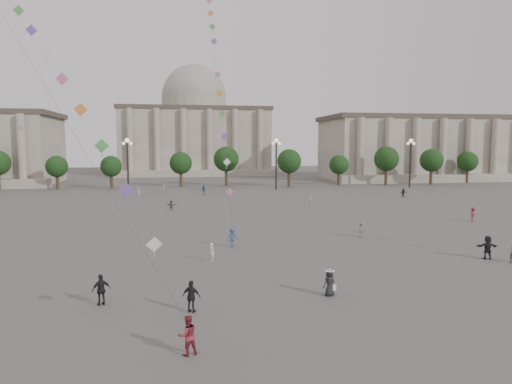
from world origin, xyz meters
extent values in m
plane|color=#4E4B49|center=(0.00, 0.00, 0.00)|extent=(360.00, 360.00, 0.00)
cube|color=gray|center=(75.00, 95.00, 8.00)|extent=(80.00, 22.00, 16.00)
cube|color=#493F35|center=(75.00, 95.00, 16.60)|extent=(81.60, 22.44, 1.20)
cube|color=gray|center=(75.00, 82.00, 1.00)|extent=(84.00, 4.00, 2.00)
cube|color=gray|center=(0.00, 130.00, 10.00)|extent=(46.00, 30.00, 20.00)
cube|color=#493F35|center=(0.00, 130.00, 20.60)|extent=(46.92, 30.60, 1.20)
cube|color=gray|center=(0.00, 113.00, 1.00)|extent=(48.30, 4.00, 2.00)
cylinder|color=gray|center=(0.00, 130.00, 22.50)|extent=(21.00, 21.00, 5.00)
sphere|color=#98988B|center=(0.00, 130.00, 25.00)|extent=(21.00, 21.00, 21.00)
cylinder|color=#34281A|center=(-30.00, 78.00, 1.76)|extent=(0.70, 0.70, 3.52)
sphere|color=black|center=(-30.00, 78.00, 5.44)|extent=(5.12, 5.12, 5.12)
cylinder|color=#34281A|center=(-18.00, 78.00, 1.76)|extent=(0.70, 0.70, 3.52)
sphere|color=black|center=(-18.00, 78.00, 5.44)|extent=(5.12, 5.12, 5.12)
cylinder|color=#34281A|center=(-6.00, 78.00, 1.76)|extent=(0.70, 0.70, 3.52)
sphere|color=black|center=(-6.00, 78.00, 5.44)|extent=(5.12, 5.12, 5.12)
cylinder|color=#34281A|center=(6.00, 78.00, 1.76)|extent=(0.70, 0.70, 3.52)
sphere|color=black|center=(6.00, 78.00, 5.44)|extent=(5.12, 5.12, 5.12)
cylinder|color=#34281A|center=(18.00, 78.00, 1.76)|extent=(0.70, 0.70, 3.52)
sphere|color=black|center=(18.00, 78.00, 5.44)|extent=(5.12, 5.12, 5.12)
cylinder|color=#34281A|center=(30.00, 78.00, 1.76)|extent=(0.70, 0.70, 3.52)
sphere|color=black|center=(30.00, 78.00, 5.44)|extent=(5.12, 5.12, 5.12)
cylinder|color=#34281A|center=(42.00, 78.00, 1.76)|extent=(0.70, 0.70, 3.52)
sphere|color=black|center=(42.00, 78.00, 5.44)|extent=(5.12, 5.12, 5.12)
cylinder|color=#34281A|center=(54.00, 78.00, 1.76)|extent=(0.70, 0.70, 3.52)
sphere|color=black|center=(54.00, 78.00, 5.44)|extent=(5.12, 5.12, 5.12)
cylinder|color=#34281A|center=(66.00, 78.00, 1.76)|extent=(0.70, 0.70, 3.52)
sphere|color=black|center=(66.00, 78.00, 5.44)|extent=(5.12, 5.12, 5.12)
cylinder|color=#262628|center=(-15.00, 70.00, 5.00)|extent=(0.36, 0.36, 10.00)
sphere|color=#FFE5B2|center=(-15.00, 70.00, 10.20)|extent=(0.90, 0.90, 0.90)
sphere|color=#FFE5B2|center=(-15.70, 70.00, 9.60)|extent=(0.60, 0.60, 0.60)
sphere|color=#FFE5B2|center=(-14.30, 70.00, 9.60)|extent=(0.60, 0.60, 0.60)
cylinder|color=#262628|center=(15.00, 70.00, 5.00)|extent=(0.36, 0.36, 10.00)
sphere|color=#FFE5B2|center=(15.00, 70.00, 10.20)|extent=(0.90, 0.90, 0.90)
sphere|color=#FFE5B2|center=(14.30, 70.00, 9.60)|extent=(0.60, 0.60, 0.60)
sphere|color=#FFE5B2|center=(15.70, 70.00, 9.60)|extent=(0.60, 0.60, 0.60)
cylinder|color=#262628|center=(45.00, 70.00, 5.00)|extent=(0.36, 0.36, 10.00)
sphere|color=#FFE5B2|center=(45.00, 70.00, 10.20)|extent=(0.90, 0.90, 0.90)
sphere|color=#FFE5B2|center=(44.30, 70.00, 9.60)|extent=(0.60, 0.60, 0.60)
sphere|color=#FFE5B2|center=(45.70, 70.00, 9.60)|extent=(0.60, 0.60, 0.60)
imported|color=#37557C|center=(-0.47, 62.35, 0.91)|extent=(1.14, 0.94, 1.82)
imported|color=black|center=(19.73, 9.46, 0.95)|extent=(1.83, 0.83, 1.90)
imported|color=silver|center=(-7.97, 67.05, 0.80)|extent=(1.43, 1.34, 1.61)
imported|color=slate|center=(13.14, 19.51, 0.78)|extent=(1.09, 0.75, 1.55)
imported|color=white|center=(15.20, 44.99, 0.75)|extent=(1.45, 0.70, 1.50)
imported|color=maroon|center=(30.28, 26.55, 0.85)|extent=(1.25, 1.16, 1.69)
imported|color=black|center=(34.54, 52.48, 0.78)|extent=(1.50, 0.75, 1.55)
imported|color=beige|center=(-12.14, 60.02, 0.83)|extent=(0.69, 0.72, 1.65)
imported|color=slate|center=(-6.00, 41.26, 0.79)|extent=(1.53, 1.01, 1.58)
imported|color=silver|center=(-2.26, 12.35, 0.74)|extent=(0.60, 0.65, 1.48)
imported|color=black|center=(-4.11, 1.36, 0.89)|extent=(1.13, 0.83, 1.78)
imported|color=black|center=(-9.18, 3.35, 0.90)|extent=(1.14, 0.86, 1.80)
imported|color=maroon|center=(-4.39, -3.78, 0.89)|extent=(1.03, 0.91, 1.78)
imported|color=#374A7C|center=(-0.08, 17.16, 0.89)|extent=(1.32, 1.07, 1.78)
imported|color=black|center=(4.25, 2.80, 0.83)|extent=(0.96, 0.81, 1.66)
cone|color=white|center=(4.25, 2.80, 1.62)|extent=(0.52, 0.52, 0.14)
cylinder|color=white|center=(4.25, 2.80, 1.56)|extent=(0.60, 0.60, 0.02)
cube|color=white|center=(4.50, 2.65, 0.55)|extent=(0.22, 0.10, 0.35)
cube|color=white|center=(-5.86, -1.57, 4.49)|extent=(0.76, 0.25, 0.76)
cube|color=#7454A8|center=(-7.33, 0.63, 6.89)|extent=(0.76, 0.25, 0.76)
cube|color=#50A44C|center=(-8.80, 2.83, 9.10)|extent=(0.76, 0.25, 0.76)
cube|color=orange|center=(-10.27, 5.03, 11.21)|extent=(0.76, 0.25, 0.76)
cube|color=#CB6B9F|center=(-11.75, 7.24, 13.24)|extent=(0.76, 0.25, 0.76)
cube|color=white|center=(-13.22, 9.44, 15.21)|extent=(0.76, 0.25, 0.76)
cube|color=#7454A8|center=(-14.69, 11.64, 17.13)|extent=(0.76, 0.25, 0.76)
cube|color=#50A44C|center=(-16.16, 13.84, 19.00)|extent=(0.76, 0.25, 0.76)
cylinder|color=#3F3F3F|center=(-0.82, 39.06, 27.40)|extent=(0.02, 0.02, 67.85)
cube|color=#CB6B9F|center=(-0.14, 18.91, 4.86)|extent=(0.76, 0.25, 0.76)
cube|color=white|center=(-0.20, 20.66, 7.55)|extent=(0.76, 0.25, 0.76)
cube|color=#7454A8|center=(-0.26, 22.41, 10.04)|extent=(0.76, 0.25, 0.76)
cube|color=#50A44C|center=(-0.32, 24.16, 12.41)|extent=(0.76, 0.25, 0.76)
cube|color=orange|center=(-0.38, 25.92, 14.69)|extent=(0.76, 0.25, 0.76)
cube|color=#CB6B9F|center=(-0.43, 27.67, 16.90)|extent=(0.76, 0.25, 0.76)
cube|color=white|center=(-0.49, 29.42, 19.06)|extent=(0.76, 0.25, 0.76)
cube|color=#7454A8|center=(-0.55, 31.17, 21.17)|extent=(0.76, 0.25, 0.76)
cube|color=#50A44C|center=(-0.61, 32.92, 23.24)|extent=(0.76, 0.25, 0.76)
cube|color=orange|center=(-0.67, 34.68, 25.27)|extent=(0.76, 0.25, 0.76)
cube|color=#CB6B9F|center=(-0.73, 36.43, 27.28)|extent=(0.76, 0.25, 0.76)
camera|label=1|loc=(-4.54, -23.12, 9.10)|focal=32.00mm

